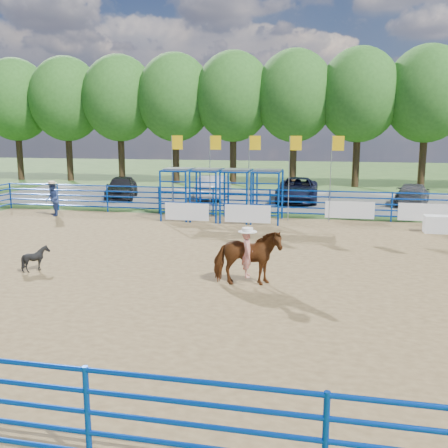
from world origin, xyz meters
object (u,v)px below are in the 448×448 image
at_px(spectator_cowboy, 52,199).
at_px(horse_and_rider, 247,255).
at_px(car_d, 413,194).
at_px(announcer_table, 441,224).
at_px(calf, 36,259).
at_px(car_a, 122,187).
at_px(car_b, 214,187).
at_px(car_c, 297,190).

bearing_deg(spectator_cowboy, horse_and_rider, -39.25).
bearing_deg(spectator_cowboy, car_d, 23.58).
bearing_deg(horse_and_rider, announcer_table, 52.32).
distance_m(horse_and_rider, car_d, 19.52).
bearing_deg(car_d, calf, 64.34).
bearing_deg(car_d, horse_and_rider, 80.55).
relative_size(announcer_table, calf, 1.77).
distance_m(calf, spectator_cowboy, 10.92).
distance_m(calf, car_a, 17.48).
relative_size(spectator_cowboy, car_b, 0.38).
bearing_deg(announcer_table, car_b, 144.23).
xyz_separation_m(announcer_table, spectator_cowboy, (-19.04, 0.54, 0.53)).
height_order(announcer_table, calf, calf).
bearing_deg(car_a, horse_and_rider, -71.84).
bearing_deg(car_c, calf, -112.78).
relative_size(spectator_cowboy, car_d, 0.41).
relative_size(horse_and_rider, car_b, 0.49).
distance_m(calf, car_b, 18.03).
bearing_deg(announcer_table, car_a, 156.88).
xyz_separation_m(calf, car_a, (-4.37, 16.93, 0.34)).
height_order(announcer_table, car_d, car_d).
xyz_separation_m(horse_and_rider, car_d, (7.26, 18.12, -0.25)).
bearing_deg(announcer_table, calf, -146.86).
bearing_deg(horse_and_rider, car_c, 89.08).
height_order(announcer_table, car_b, car_b).
relative_size(calf, car_a, 0.18).
relative_size(calf, car_b, 0.17).
relative_size(horse_and_rider, spectator_cowboy, 1.30).
height_order(horse_and_rider, calf, horse_and_rider).
xyz_separation_m(horse_and_rider, car_b, (-5.15, 18.04, -0.11)).
relative_size(calf, spectator_cowboy, 0.44).
distance_m(car_c, car_d, 6.97).
distance_m(announcer_table, car_c, 11.14).
bearing_deg(car_c, announcer_table, -53.27).
height_order(calf, car_d, car_d).
bearing_deg(car_c, car_b, 178.49).
distance_m(spectator_cowboy, car_a, 7.32).
distance_m(horse_and_rider, car_b, 18.76).
xyz_separation_m(horse_and_rider, car_c, (0.29, 18.00, -0.15)).
relative_size(car_b, car_c, 0.88).
xyz_separation_m(announcer_table, car_d, (0.15, 8.91, 0.26)).
bearing_deg(car_a, announcer_table, -38.31).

